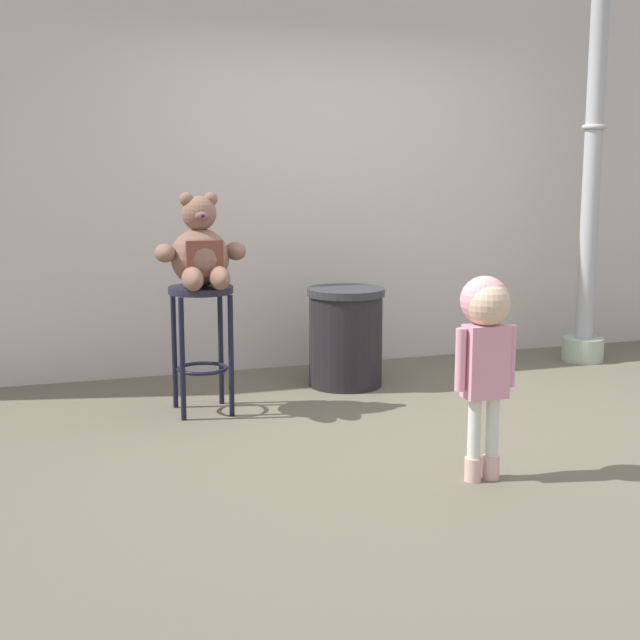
{
  "coord_description": "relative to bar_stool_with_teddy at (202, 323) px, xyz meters",
  "views": [
    {
      "loc": [
        -2.06,
        -4.46,
        1.5
      ],
      "look_at": [
        -0.55,
        0.08,
        0.66
      ],
      "focal_mm": 49.9,
      "sensor_mm": 36.0,
      "label": 1
    }
  ],
  "objects": [
    {
      "name": "child_walking",
      "position": [
        1.04,
        -1.6,
        0.16
      ],
      "size": [
        0.31,
        0.25,
        0.99
      ],
      "rotation": [
        0.0,
        0.0,
        0.54
      ],
      "color": "beige",
      "rests_on": "ground_plane"
    },
    {
      "name": "ground_plane",
      "position": [
        1.08,
        -0.78,
        -0.55
      ],
      "size": [
        24.0,
        24.0,
        0.0
      ],
      "primitive_type": "plane",
      "color": "brown"
    },
    {
      "name": "teddy_bear",
      "position": [
        0.0,
        -0.03,
        0.43
      ],
      "size": [
        0.54,
        0.49,
        0.56
      ],
      "color": "brown",
      "rests_on": "bar_stool_with_teddy"
    },
    {
      "name": "building_wall",
      "position": [
        1.08,
        1.18,
        1.22
      ],
      "size": [
        7.82,
        0.3,
        3.55
      ],
      "primitive_type": "cube",
      "color": "beige",
      "rests_on": "ground_plane"
    },
    {
      "name": "bar_stool_with_teddy",
      "position": [
        0.0,
        0.0,
        0.0
      ],
      "size": [
        0.39,
        0.39,
        0.78
      ],
      "color": "#1F1D2F",
      "rests_on": "ground_plane"
    },
    {
      "name": "trash_bin",
      "position": [
        1.06,
        0.35,
        -0.21
      ],
      "size": [
        0.53,
        0.53,
        0.67
      ],
      "color": "black",
      "rests_on": "ground_plane"
    },
    {
      "name": "lamppost",
      "position": [
        3.07,
        0.51,
        0.68
      ],
      "size": [
        0.31,
        0.31,
        3.08
      ],
      "color": "#A4B097",
      "rests_on": "ground_plane"
    }
  ]
}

